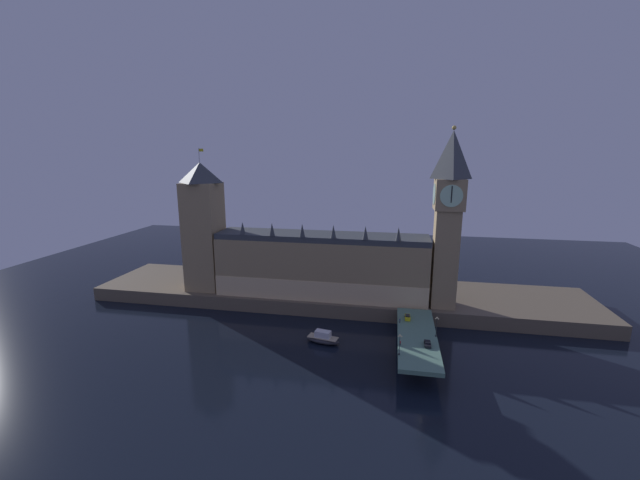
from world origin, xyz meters
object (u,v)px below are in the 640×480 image
object	(u,v)px
pedestrian_near_rail	(400,343)
pedestrian_far_rail	(400,320)
car_southbound_lead	(428,344)
clock_tower	(448,214)
car_northbound_lead	(408,317)
street_lamp_near	(400,342)
boat_upstream	(323,339)
street_lamp_mid	(437,324)
victoria_tower	(204,227)

from	to	relation	value
pedestrian_near_rail	pedestrian_far_rail	bearing A→B (deg)	90.00
car_southbound_lead	pedestrian_far_rail	size ratio (longest dim) A/B	2.45
clock_tower	pedestrian_near_rail	bearing A→B (deg)	-113.16
car_northbound_lead	street_lamp_near	size ratio (longest dim) A/B	0.71
car_northbound_lead	car_southbound_lead	bearing A→B (deg)	-73.84
car_southbound_lead	boat_upstream	xyz separation A→B (m)	(-35.30, 8.54, -5.77)
boat_upstream	pedestrian_near_rail	bearing A→B (deg)	-20.66
street_lamp_near	clock_tower	bearing A→B (deg)	69.25
clock_tower	boat_upstream	xyz separation A→B (m)	(-43.79, -29.60, -41.61)
street_lamp_mid	pedestrian_far_rail	bearing A→B (deg)	143.03
car_northbound_lead	boat_upstream	size ratio (longest dim) A/B	0.36
victoria_tower	pedestrian_far_rail	size ratio (longest dim) A/B	34.70
clock_tower	pedestrian_far_rail	xyz separation A→B (m)	(-16.98, -22.34, -35.51)
victoria_tower	pedestrian_far_rail	bearing A→B (deg)	-16.06
victoria_tower	street_lamp_near	bearing A→B (deg)	-29.31
car_southbound_lead	street_lamp_mid	size ratio (longest dim) A/B	0.64
street_lamp_near	boat_upstream	size ratio (longest dim) A/B	0.51
victoria_tower	pedestrian_near_rail	distance (m)	100.32
street_lamp_mid	clock_tower	bearing A→B (deg)	80.44
clock_tower	pedestrian_far_rail	distance (m)	45.26
car_northbound_lead	pedestrian_far_rail	world-z (taller)	pedestrian_far_rail
clock_tower	pedestrian_near_rail	distance (m)	55.95
pedestrian_near_rail	street_lamp_mid	bearing A→B (deg)	36.05
clock_tower	pedestrian_far_rail	size ratio (longest dim) A/B	39.01
pedestrian_near_rail	street_lamp_near	distance (m)	7.01
pedestrian_near_rail	pedestrian_far_rail	xyz separation A→B (m)	(0.00, 17.37, 0.07)
boat_upstream	clock_tower	bearing A→B (deg)	34.06
car_southbound_lead	boat_upstream	distance (m)	36.78
car_northbound_lead	pedestrian_near_rail	size ratio (longest dim) A/B	2.80
victoria_tower	boat_upstream	world-z (taller)	victoria_tower
boat_upstream	pedestrian_far_rail	bearing A→B (deg)	15.15
pedestrian_far_rail	street_lamp_mid	xyz separation A→B (m)	(11.73, -8.83, 3.37)
street_lamp_mid	street_lamp_near	bearing A→B (deg)	-129.49
car_northbound_lead	car_southbound_lead	xyz separation A→B (m)	(5.67, -19.55, -0.11)
car_southbound_lead	street_lamp_mid	distance (m)	8.53
car_southbound_lead	boat_upstream	size ratio (longest dim) A/B	0.34
car_southbound_lead	street_lamp_near	distance (m)	12.32
pedestrian_far_rail	street_lamp_mid	bearing A→B (deg)	-36.97
street_lamp_near	street_lamp_mid	distance (m)	19.07
pedestrian_near_rail	boat_upstream	xyz separation A→B (m)	(-26.81, 10.11, -6.03)
pedestrian_far_rail	boat_upstream	world-z (taller)	pedestrian_far_rail
car_southbound_lead	pedestrian_far_rail	distance (m)	17.94
clock_tower	car_northbound_lead	distance (m)	42.69
pedestrian_far_rail	street_lamp_near	distance (m)	23.77
pedestrian_near_rail	street_lamp_mid	world-z (taller)	street_lamp_mid
pedestrian_near_rail	street_lamp_near	xyz separation A→B (m)	(-0.40, -6.18, 3.29)
car_southbound_lead	street_lamp_mid	xyz separation A→B (m)	(3.23, 6.97, 3.70)
clock_tower	boat_upstream	bearing A→B (deg)	-145.94
victoria_tower	street_lamp_mid	bearing A→B (deg)	-18.94
car_southbound_lead	clock_tower	bearing A→B (deg)	77.46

